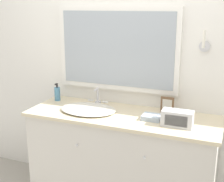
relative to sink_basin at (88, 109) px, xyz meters
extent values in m
cube|color=white|center=(0.31, 0.35, 0.38)|extent=(8.00, 0.06, 2.55)
cube|color=white|center=(0.16, 0.30, 0.50)|extent=(1.16, 0.04, 0.77)
cube|color=#9EA8B2|center=(0.16, 0.28, 0.50)|extent=(1.07, 0.01, 0.68)
cylinder|color=silver|center=(0.93, 0.31, 0.56)|extent=(0.09, 0.01, 0.09)
cylinder|color=silver|center=(0.93, 0.26, 0.56)|extent=(0.02, 0.10, 0.02)
cylinder|color=white|center=(0.93, 0.21, 0.63)|extent=(0.02, 0.02, 0.14)
cube|color=beige|center=(0.31, 0.02, -0.47)|extent=(1.62, 0.55, 0.85)
cube|color=beige|center=(0.31, 0.02, -0.03)|extent=(1.67, 0.59, 0.03)
sphere|color=silver|center=(0.02, -0.26, -0.23)|extent=(0.02, 0.02, 0.02)
sphere|color=silver|center=(0.60, -0.26, -0.23)|extent=(0.02, 0.02, 0.02)
ellipsoid|color=silver|center=(0.00, -0.01, 0.00)|extent=(0.51, 0.38, 0.03)
cylinder|color=silver|center=(0.00, 0.20, 0.00)|extent=(0.06, 0.06, 0.03)
cylinder|color=silver|center=(0.00, 0.20, 0.07)|extent=(0.02, 0.02, 0.13)
cylinder|color=silver|center=(0.00, 0.17, 0.14)|extent=(0.02, 0.07, 0.02)
cylinder|color=white|center=(-0.08, 0.20, 0.01)|extent=(0.06, 0.02, 0.02)
cylinder|color=white|center=(0.08, 0.20, 0.01)|extent=(0.06, 0.02, 0.02)
cylinder|color=teal|center=(-0.42, 0.17, 0.05)|extent=(0.06, 0.06, 0.13)
cylinder|color=black|center=(-0.42, 0.17, 0.13)|extent=(0.02, 0.02, 0.04)
cube|color=black|center=(-0.42, 0.16, 0.15)|extent=(0.02, 0.03, 0.01)
cube|color=#BCBCC1|center=(0.80, -0.07, 0.04)|extent=(0.24, 0.12, 0.13)
cube|color=black|center=(0.80, -0.12, 0.04)|extent=(0.17, 0.01, 0.09)
cube|color=brown|center=(0.66, 0.20, 0.05)|extent=(0.12, 0.01, 0.15)
cube|color=beige|center=(0.66, 0.20, 0.05)|extent=(0.08, 0.00, 0.10)
cube|color=#A8B7C6|center=(0.58, 0.00, 0.00)|extent=(0.15, 0.13, 0.04)
camera|label=1|loc=(1.18, -2.36, 0.90)|focal=50.00mm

